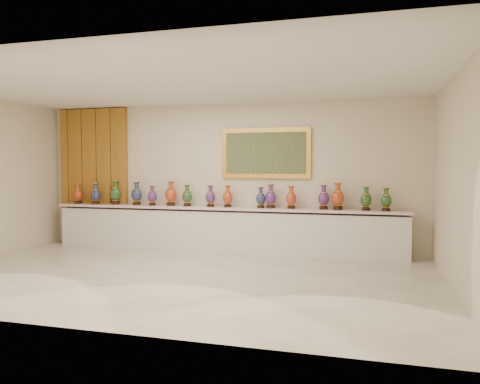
# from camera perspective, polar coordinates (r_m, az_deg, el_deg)

# --- Properties ---
(ground) EXTENTS (8.00, 8.00, 0.00)m
(ground) POSITION_cam_1_polar(r_m,az_deg,el_deg) (7.46, -7.66, -10.13)
(ground) COLOR beige
(ground) RESTS_ON ground
(room) EXTENTS (8.00, 8.00, 8.00)m
(room) POSITION_cam_1_polar(r_m,az_deg,el_deg) (10.54, -14.51, 2.28)
(room) COLOR beige
(room) RESTS_ON ground
(counter) EXTENTS (7.28, 0.48, 0.90)m
(counter) POSITION_cam_1_polar(r_m,az_deg,el_deg) (9.48, -2.23, -4.61)
(counter) COLOR white
(counter) RESTS_ON ground
(vase_0) EXTENTS (0.25, 0.25, 0.44)m
(vase_0) POSITION_cam_1_polar(r_m,az_deg,el_deg) (10.86, -19.12, -0.30)
(vase_0) COLOR black
(vase_0) RESTS_ON counter
(vase_1) EXTENTS (0.28, 0.28, 0.46)m
(vase_1) POSITION_cam_1_polar(r_m,az_deg,el_deg) (10.60, -17.15, -0.30)
(vase_1) COLOR black
(vase_1) RESTS_ON counter
(vase_2) EXTENTS (0.26, 0.26, 0.51)m
(vase_2) POSITION_cam_1_polar(r_m,az_deg,el_deg) (10.41, -14.94, -0.19)
(vase_2) COLOR black
(vase_2) RESTS_ON counter
(vase_3) EXTENTS (0.25, 0.25, 0.49)m
(vase_3) POSITION_cam_1_polar(r_m,az_deg,el_deg) (10.14, -12.48, -0.29)
(vase_3) COLOR black
(vase_3) RESTS_ON counter
(vase_4) EXTENTS (0.25, 0.25, 0.42)m
(vase_4) POSITION_cam_1_polar(r_m,az_deg,el_deg) (9.93, -10.65, -0.53)
(vase_4) COLOR black
(vase_4) RESTS_ON counter
(vase_5) EXTENTS (0.30, 0.30, 0.51)m
(vase_5) POSITION_cam_1_polar(r_m,az_deg,el_deg) (9.83, -8.43, -0.31)
(vase_5) COLOR black
(vase_5) RESTS_ON counter
(vase_6) EXTENTS (0.21, 0.21, 0.44)m
(vase_6) POSITION_cam_1_polar(r_m,az_deg,el_deg) (9.66, -6.45, -0.54)
(vase_6) COLOR black
(vase_6) RESTS_ON counter
(vase_7) EXTENTS (0.25, 0.25, 0.44)m
(vase_7) POSITION_cam_1_polar(r_m,az_deg,el_deg) (9.45, -3.62, -0.62)
(vase_7) COLOR black
(vase_7) RESTS_ON counter
(vase_8) EXTENTS (0.26, 0.26, 0.44)m
(vase_8) POSITION_cam_1_polar(r_m,az_deg,el_deg) (9.37, -1.51, -0.65)
(vase_8) COLOR black
(vase_8) RESTS_ON counter
(vase_9) EXTENTS (0.23, 0.23, 0.41)m
(vase_9) POSITION_cam_1_polar(r_m,az_deg,el_deg) (9.17, 2.55, -0.79)
(vase_9) COLOR black
(vase_9) RESTS_ON counter
(vase_10) EXTENTS (0.29, 0.29, 0.47)m
(vase_10) POSITION_cam_1_polar(r_m,az_deg,el_deg) (9.15, 3.77, -0.65)
(vase_10) COLOR black
(vase_10) RESTS_ON counter
(vase_11) EXTENTS (0.26, 0.26, 0.44)m
(vase_11) POSITION_cam_1_polar(r_m,az_deg,el_deg) (9.07, 6.26, -0.77)
(vase_11) COLOR black
(vase_11) RESTS_ON counter
(vase_12) EXTENTS (0.28, 0.28, 0.47)m
(vase_12) POSITION_cam_1_polar(r_m,az_deg,el_deg) (9.01, 10.16, -0.75)
(vase_12) COLOR black
(vase_12) RESTS_ON counter
(vase_13) EXTENTS (0.28, 0.28, 0.51)m
(vase_13) POSITION_cam_1_polar(r_m,az_deg,el_deg) (8.93, 11.84, -0.67)
(vase_13) COLOR black
(vase_13) RESTS_ON counter
(vase_14) EXTENTS (0.21, 0.21, 0.44)m
(vase_14) POSITION_cam_1_polar(r_m,az_deg,el_deg) (8.94, 15.13, -0.91)
(vase_14) COLOR black
(vase_14) RESTS_ON counter
(vase_15) EXTENTS (0.26, 0.26, 0.43)m
(vase_15) POSITION_cam_1_polar(r_m,az_deg,el_deg) (8.91, 17.39, -0.99)
(vase_15) COLOR black
(vase_15) RESTS_ON counter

